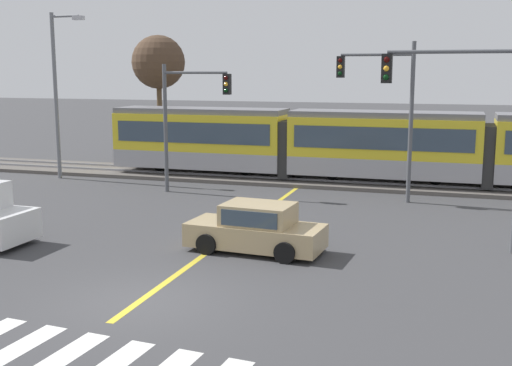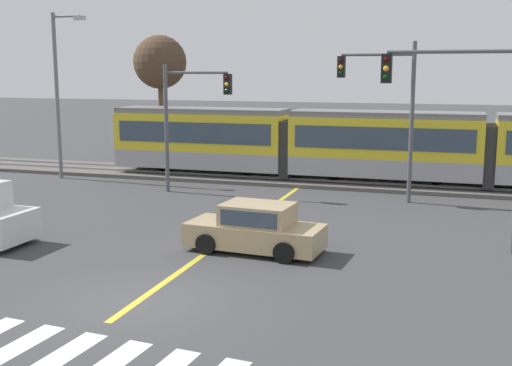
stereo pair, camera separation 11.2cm
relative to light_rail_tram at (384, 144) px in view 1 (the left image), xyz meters
name	(u,v)px [view 1 (the left image)]	position (x,y,z in m)	size (l,w,h in m)	color
ground_plane	(139,302)	(-3.84, -17.96, -2.05)	(200.00, 200.00, 0.00)	#3D3D3F
track_bed	(306,180)	(-3.84, 0.01, -1.96)	(120.00, 4.00, 0.18)	#56514C
rail_near	(302,179)	(-3.84, -0.71, -1.82)	(120.00, 0.08, 0.10)	#939399
rail_far	(309,175)	(-3.84, 0.73, -1.82)	(120.00, 0.08, 0.10)	#939399
light_rail_tram	(384,144)	(0.00, 0.00, 0.00)	(28.00, 2.64, 3.43)	#9E9EA3
crosswalk_stripe_3	(11,352)	(-4.94, -21.27, -2.04)	(0.56, 2.80, 0.01)	silver
crosswalk_stripe_4	(56,362)	(-3.84, -21.35, -2.04)	(0.56, 2.80, 0.01)	silver
lane_centre_line	(237,231)	(-3.84, -10.67, -2.04)	(0.20, 17.36, 0.01)	gold
sedan_crossing	(256,229)	(-2.45, -12.90, -1.35)	(4.31, 2.15, 1.52)	tan
traffic_light_far_left	(187,109)	(-8.29, -4.56, 1.80)	(3.25, 0.38, 5.82)	#515459
traffic_light_far_right	(387,100)	(0.47, -3.78, 2.29)	(3.25, 0.38, 6.72)	#515459
traffic_light_mid_right	(474,110)	(3.76, -10.70, 2.30)	(4.25, 0.38, 6.62)	#515459
street_lamp_west	(58,86)	(-16.17, -2.76, 2.70)	(1.92, 0.28, 8.40)	slate
bare_tree_far_west	(158,63)	(-14.52, 5.50, 3.97)	(3.30, 3.30, 7.71)	brown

